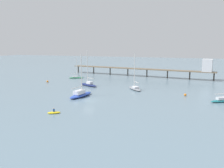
% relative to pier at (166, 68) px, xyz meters
% --- Properties ---
extents(ground_plane, '(400.00, 400.00, 0.00)m').
position_rel_pier_xyz_m(ground_plane, '(-12.30, -47.13, -4.30)').
color(ground_plane, slate).
extents(pier, '(63.52, 10.76, 8.19)m').
position_rel_pier_xyz_m(pier, '(0.00, 0.00, 0.00)').
color(pier, brown).
rests_on(pier, ground_plane).
extents(sailboat_gray, '(6.23, 7.02, 11.04)m').
position_rel_pier_xyz_m(sailboat_gray, '(-5.22, -29.24, -3.67)').
color(sailboat_gray, gray).
rests_on(sailboat_gray, ground_plane).
extents(sailboat_green, '(6.04, 4.74, 8.20)m').
position_rel_pier_xyz_m(sailboat_green, '(-34.16, -13.35, -3.80)').
color(sailboat_green, '#287F4C').
rests_on(sailboat_green, ground_plane).
extents(sailboat_teal, '(6.39, 5.19, 8.47)m').
position_rel_pier_xyz_m(sailboat_teal, '(18.60, -37.22, -3.70)').
color(sailboat_teal, '#1E727A').
rests_on(sailboat_teal, ground_plane).
extents(sailboat_blue, '(3.69, 9.22, 11.23)m').
position_rel_pier_xyz_m(sailboat_blue, '(-16.11, -43.82, -3.54)').
color(sailboat_blue, '#2D4CB7').
rests_on(sailboat_blue, ground_plane).
extents(sailboat_navy, '(7.93, 5.05, 11.90)m').
position_rel_pier_xyz_m(sailboat_navy, '(-21.25, -28.33, -3.55)').
color(sailboat_navy, navy).
rests_on(sailboat_navy, ground_plane).
extents(dinghy_yellow, '(2.78, 2.32, 1.14)m').
position_rel_pier_xyz_m(dinghy_yellow, '(-13.96, -59.30, -4.09)').
color(dinghy_yellow, yellow).
rests_on(dinghy_yellow, ground_plane).
extents(mooring_buoy_mid, '(0.72, 0.72, 0.72)m').
position_rel_pier_xyz_m(mooring_buoy_mid, '(-38.66, -26.58, -3.94)').
color(mooring_buoy_mid, orange).
rests_on(mooring_buoy_mid, ground_plane).
extents(mooring_buoy_inner, '(0.67, 0.67, 0.67)m').
position_rel_pier_xyz_m(mooring_buoy_inner, '(9.77, -33.26, -3.96)').
color(mooring_buoy_inner, orange).
rests_on(mooring_buoy_inner, ground_plane).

